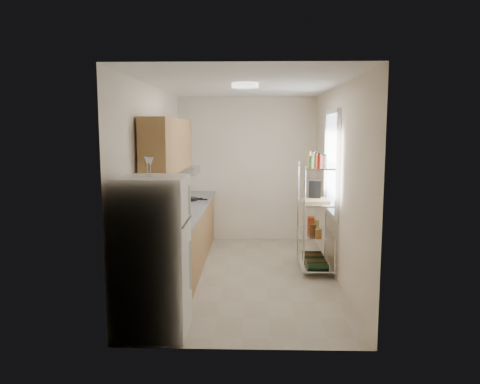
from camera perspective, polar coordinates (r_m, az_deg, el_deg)
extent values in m
cube|color=#AFA28E|center=(6.62, 0.63, -10.19)|extent=(2.50, 4.40, 0.01)
cube|color=white|center=(6.32, 0.67, 12.93)|extent=(2.50, 4.40, 0.01)
cube|color=#F2E1C9|center=(8.53, 0.88, 2.80)|extent=(2.50, 0.01, 2.60)
cube|color=#F2E1C9|center=(4.16, 0.17, -2.40)|extent=(2.50, 0.01, 2.60)
cube|color=#F2E1C9|center=(6.48, -10.52, 1.12)|extent=(0.01, 4.40, 2.60)
cube|color=#F2E1C9|center=(6.44, 11.88, 1.04)|extent=(0.01, 4.40, 2.60)
cube|color=#A57646|center=(7.00, -6.89, -5.56)|extent=(0.60, 3.48, 0.86)
cube|color=gray|center=(6.91, -6.83, -1.93)|extent=(0.63, 3.51, 0.04)
cube|color=#B7BABC|center=(5.81, -8.80, -3.85)|extent=(0.52, 0.44, 0.04)
cube|color=#B7BABC|center=(8.28, -3.62, -3.23)|extent=(0.01, 0.55, 0.72)
cube|color=#A57646|center=(6.50, -8.71, 5.69)|extent=(0.33, 2.20, 0.72)
cube|color=#B7BABC|center=(7.31, -7.11, 2.63)|extent=(0.50, 0.60, 0.12)
cube|color=white|center=(6.76, 11.16, 3.49)|extent=(0.06, 1.00, 1.46)
cube|color=silver|center=(6.93, 9.10, -8.55)|extent=(0.45, 0.90, 0.02)
cube|color=silver|center=(6.82, 9.18, -4.92)|extent=(0.45, 0.90, 0.02)
cube|color=silver|center=(6.74, 9.26, -1.18)|extent=(0.45, 0.90, 0.02)
cube|color=silver|center=(6.68, 9.36, 3.06)|extent=(0.45, 0.90, 0.02)
cylinder|color=silver|center=(6.32, 7.83, -3.81)|extent=(0.02, 0.02, 1.55)
cylinder|color=silver|center=(7.18, 7.07, -2.41)|extent=(0.02, 0.02, 1.55)
cylinder|color=silver|center=(6.38, 11.64, -3.78)|extent=(0.02, 0.02, 1.55)
cylinder|color=silver|center=(7.23, 10.44, -2.41)|extent=(0.02, 0.02, 1.55)
cylinder|color=white|center=(6.02, 0.62, 12.86)|extent=(0.34, 0.34, 0.05)
cube|color=silver|center=(4.74, -10.40, -7.64)|extent=(0.65, 0.65, 1.57)
cylinder|color=silver|center=(6.64, -7.66, -1.31)|extent=(0.24, 0.24, 0.20)
cylinder|color=black|center=(7.47, -6.28, -0.85)|extent=(0.33, 0.33, 0.05)
cylinder|color=black|center=(7.43, -6.72, -0.90)|extent=(0.31, 0.31, 0.05)
cube|color=tan|center=(6.69, 9.15, -1.01)|extent=(0.36, 0.46, 0.03)
cube|color=black|center=(6.89, 9.09, 0.38)|extent=(0.20, 0.28, 0.30)
cube|color=#A43314|center=(7.12, 8.65, -3.64)|extent=(0.12, 0.15, 0.16)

